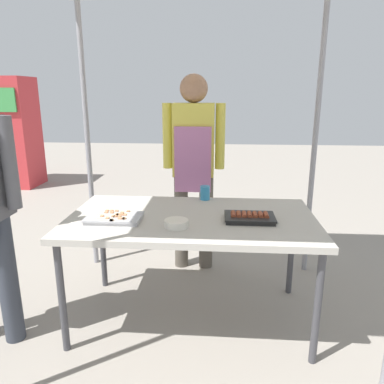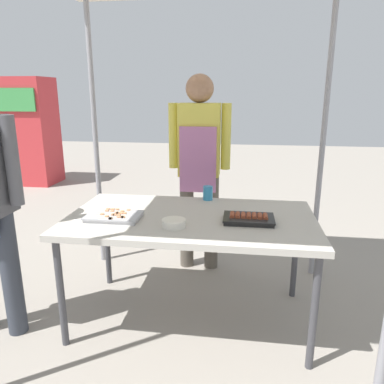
{
  "view_description": "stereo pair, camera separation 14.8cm",
  "coord_description": "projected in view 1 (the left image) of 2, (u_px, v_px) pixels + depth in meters",
  "views": [
    {
      "loc": [
        0.17,
        -2.25,
        1.53
      ],
      "look_at": [
        0.0,
        0.05,
        0.9
      ],
      "focal_mm": 34.26,
      "sensor_mm": 36.0,
      "label": 1
    },
    {
      "loc": [
        0.32,
        -2.23,
        1.53
      ],
      "look_at": [
        0.0,
        0.05,
        0.9
      ],
      "focal_mm": 34.26,
      "sensor_mm": 36.0,
      "label": 2
    }
  ],
  "objects": [
    {
      "name": "tray_meat_skewers",
      "position": [
        114.0,
        218.0,
        2.29
      ],
      "size": [
        0.34,
        0.22,
        0.04
      ],
      "color": "#ADADB2",
      "rests_on": "stall_table"
    },
    {
      "name": "condiment_bowl",
      "position": [
        176.0,
        224.0,
        2.18
      ],
      "size": [
        0.14,
        0.14,
        0.05
      ],
      "primitive_type": "cylinder",
      "color": "silver",
      "rests_on": "stall_table"
    },
    {
      "name": "drink_cup_near_edge",
      "position": [
        205.0,
        193.0,
        2.74
      ],
      "size": [
        0.07,
        0.07,
        0.1
      ],
      "primitive_type": "cylinder",
      "color": "#338CBF",
      "rests_on": "stall_table"
    },
    {
      "name": "vendor_woman",
      "position": [
        194.0,
        158.0,
        3.09
      ],
      "size": [
        0.52,
        0.23,
        1.68
      ],
      "rotation": [
        0.0,
        0.0,
        3.14
      ],
      "color": "#595147",
      "rests_on": "ground"
    },
    {
      "name": "tray_grilled_sausages",
      "position": [
        250.0,
        217.0,
        2.3
      ],
      "size": [
        0.31,
        0.21,
        0.05
      ],
      "color": "black",
      "rests_on": "stall_table"
    },
    {
      "name": "stall_table",
      "position": [
        191.0,
        224.0,
        2.4
      ],
      "size": [
        1.6,
        0.9,
        0.75
      ],
      "color": "#B7B2A8",
      "rests_on": "ground"
    },
    {
      "name": "ground_plane",
      "position": [
        191.0,
        317.0,
        2.58
      ],
      "size": [
        18.0,
        18.0,
        0.0
      ],
      "primitive_type": "plane",
      "color": "gray"
    },
    {
      "name": "neighbor_stall_left",
      "position": [
        4.0,
        133.0,
        6.03
      ],
      "size": [
        1.0,
        0.67,
        1.77
      ],
      "color": "#C63338",
      "rests_on": "ground"
    }
  ]
}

